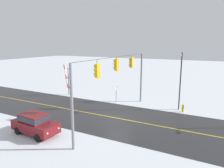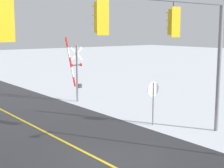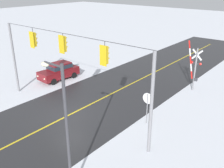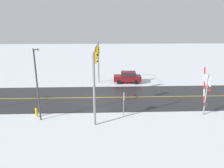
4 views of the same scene
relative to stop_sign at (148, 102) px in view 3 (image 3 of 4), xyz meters
name	(u,v)px [view 3 (image 3 of 4)]	position (x,y,z in m)	size (l,w,h in m)	color
ground_plane	(70,115)	(5.16, 2.69, -1.71)	(160.00, 160.00, 0.00)	silver
signal_span	(66,61)	(5.19, 2.68, 2.56)	(14.20, 0.47, 6.22)	gray
stop_sign	(148,102)	(0.00, 0.00, 0.00)	(0.80, 0.09, 2.35)	gray
railroad_crossing	(195,67)	(-0.06, -7.81, 0.56)	(1.40, 0.31, 4.57)	gray
parked_car_maroon	(59,71)	(11.65, -1.70, -0.76)	(2.01, 4.28, 1.74)	maroon
streetlamp_near	(63,120)	(-0.43, 7.73, 2.20)	(1.39, 0.28, 6.50)	#38383D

